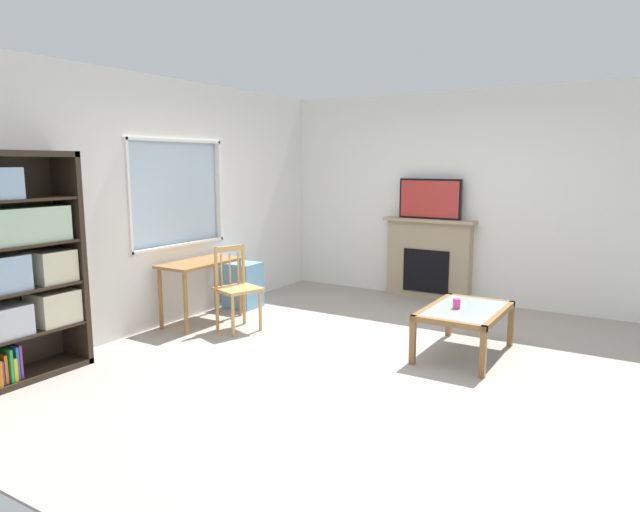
% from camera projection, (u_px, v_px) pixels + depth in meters
% --- Properties ---
extents(ground, '(6.09, 5.94, 0.02)m').
position_uv_depth(ground, '(370.00, 356.00, 5.29)').
color(ground, '#9E9389').
extents(wall_back_with_window, '(5.09, 0.15, 2.69)m').
position_uv_depth(wall_back_with_window, '(174.00, 203.00, 6.34)').
color(wall_back_with_window, silver).
rests_on(wall_back_with_window, ground).
extents(wall_right, '(0.12, 5.14, 2.69)m').
position_uv_depth(wall_right, '(461.00, 197.00, 7.27)').
color(wall_right, silver).
rests_on(wall_right, ground).
extents(bookshelf, '(0.90, 0.38, 1.88)m').
position_uv_depth(bookshelf, '(22.00, 265.00, 4.64)').
color(bookshelf, '#2D2319').
rests_on(bookshelf, ground).
extents(desk_under_window, '(0.98, 0.47, 0.70)m').
position_uv_depth(desk_under_window, '(201.00, 271.00, 6.31)').
color(desk_under_window, olive).
rests_on(desk_under_window, ground).
extents(wooden_chair, '(0.53, 0.51, 0.90)m').
position_uv_depth(wooden_chair, '(236.00, 287.00, 6.05)').
color(wooden_chair, tan).
rests_on(wooden_chair, ground).
extents(plastic_drawer_unit, '(0.35, 0.40, 0.56)m').
position_uv_depth(plastic_drawer_unit, '(243.00, 285.00, 7.05)').
color(plastic_drawer_unit, '#72ADDB').
rests_on(plastic_drawer_unit, ground).
extents(fireplace, '(0.26, 1.22, 1.06)m').
position_uv_depth(fireplace, '(429.00, 259.00, 7.45)').
color(fireplace, tan).
rests_on(fireplace, ground).
extents(tv, '(0.06, 0.83, 0.52)m').
position_uv_depth(tv, '(430.00, 199.00, 7.31)').
color(tv, black).
rests_on(tv, fireplace).
extents(coffee_table, '(1.03, 0.68, 0.45)m').
position_uv_depth(coffee_table, '(465.00, 314.00, 5.26)').
color(coffee_table, '#8C9E99').
rests_on(coffee_table, ground).
extents(sippy_cup, '(0.07, 0.07, 0.09)m').
position_uv_depth(sippy_cup, '(457.00, 304.00, 5.23)').
color(sippy_cup, '#DB3D84').
rests_on(sippy_cup, coffee_table).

